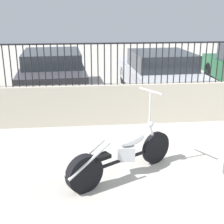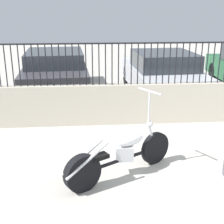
{
  "view_description": "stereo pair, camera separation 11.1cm",
  "coord_description": "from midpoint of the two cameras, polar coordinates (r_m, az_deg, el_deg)",
  "views": [
    {
      "loc": [
        -2.39,
        -3.95,
        2.62
      ],
      "look_at": [
        -1.82,
        1.66,
        0.7
      ],
      "focal_mm": 50.0,
      "sensor_mm": 36.0,
      "label": 1
    },
    {
      "loc": [
        -2.28,
        -3.96,
        2.62
      ],
      "look_at": [
        -1.82,
        1.66,
        0.7
      ],
      "focal_mm": 50.0,
      "sensor_mm": 36.0,
      "label": 2
    }
  ],
  "objects": [
    {
      "name": "low_wall",
      "position": [
        7.52,
        12.6,
        1.73
      ],
      "size": [
        10.79,
        0.18,
        0.94
      ],
      "color": "beige",
      "rests_on": "ground_plane"
    },
    {
      "name": "fence_railing",
      "position": [
        7.29,
        13.19,
        9.67
      ],
      "size": [
        10.79,
        0.04,
        0.93
      ],
      "color": "black",
      "rests_on": "low_wall"
    },
    {
      "name": "motorcycle_black",
      "position": [
        4.97,
        0.55,
        -8.17
      ],
      "size": [
        1.83,
        1.19,
        1.35
      ],
      "rotation": [
        0.0,
        0.0,
        0.55
      ],
      "color": "black",
      "rests_on": "ground_plane"
    },
    {
      "name": "car_dark_grey",
      "position": [
        9.89,
        -11.05,
        7.21
      ],
      "size": [
        2.1,
        4.32,
        1.35
      ],
      "rotation": [
        0.0,
        0.0,
        1.63
      ],
      "color": "black",
      "rests_on": "ground_plane"
    },
    {
      "name": "car_silver",
      "position": [
        9.79,
        8.3,
        7.12
      ],
      "size": [
        2.05,
        4.16,
        1.33
      ],
      "rotation": [
        0.0,
        0.0,
        1.61
      ],
      "color": "black",
      "rests_on": "ground_plane"
    }
  ]
}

